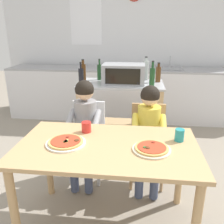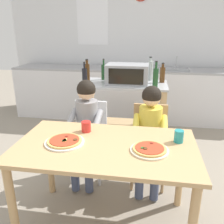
# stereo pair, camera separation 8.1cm
# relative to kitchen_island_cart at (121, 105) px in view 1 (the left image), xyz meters

# --- Properties ---
(ground_plane) EXTENTS (11.55, 11.55, 0.00)m
(ground_plane) POSITION_rel_kitchen_island_cart_xyz_m (0.02, -0.23, -0.59)
(ground_plane) COLOR gray
(back_wall_tiled) EXTENTS (4.57, 0.14, 2.70)m
(back_wall_tiled) POSITION_rel_kitchen_island_cart_xyz_m (0.01, 1.56, 0.76)
(back_wall_tiled) COLOR silver
(back_wall_tiled) RESTS_ON ground
(kitchen_counter) EXTENTS (4.12, 0.60, 1.09)m
(kitchen_counter) POSITION_rel_kitchen_island_cart_xyz_m (0.02, 1.15, -0.15)
(kitchen_counter) COLOR silver
(kitchen_counter) RESTS_ON ground
(kitchen_island_cart) EXTENTS (1.06, 0.57, 0.89)m
(kitchen_island_cart) POSITION_rel_kitchen_island_cart_xyz_m (0.00, 0.00, 0.00)
(kitchen_island_cart) COLOR #B7BABF
(kitchen_island_cart) RESTS_ON ground
(toaster_oven) EXTENTS (0.51, 0.34, 0.24)m
(toaster_oven) POSITION_rel_kitchen_island_cart_xyz_m (0.03, -0.03, 0.42)
(toaster_oven) COLOR #999BA0
(toaster_oven) RESTS_ON kitchen_island_cart
(bottle_slim_sauce) EXTENTS (0.06, 0.06, 0.27)m
(bottle_slim_sauce) POSITION_rel_kitchen_island_cart_xyz_m (-0.30, 0.17, 0.40)
(bottle_slim_sauce) COLOR #1E4723
(bottle_slim_sauce) RESTS_ON kitchen_island_cart
(bottle_dark_olive_oil) EXTENTS (0.06, 0.06, 0.31)m
(bottle_dark_olive_oil) POSITION_rel_kitchen_island_cart_xyz_m (0.37, -0.19, 0.42)
(bottle_dark_olive_oil) COLOR #1E4723
(bottle_dark_olive_oil) RESTS_ON kitchen_island_cart
(bottle_tall_green_wine) EXTENTS (0.07, 0.07, 0.29)m
(bottle_tall_green_wine) POSITION_rel_kitchen_island_cart_xyz_m (-0.47, -0.03, 0.42)
(bottle_tall_green_wine) COLOR #4C2D14
(bottle_tall_green_wine) RESTS_ON kitchen_island_cart
(bottle_clear_vinegar) EXTENTS (0.06, 0.06, 0.28)m
(bottle_clear_vinegar) POSITION_rel_kitchen_island_cart_xyz_m (-0.47, -0.17, 0.40)
(bottle_clear_vinegar) COLOR black
(bottle_clear_vinegar) RESTS_ON kitchen_island_cart
(bottle_brown_beer) EXTENTS (0.07, 0.07, 0.30)m
(bottle_brown_beer) POSITION_rel_kitchen_island_cart_xyz_m (0.31, 0.23, 0.43)
(bottle_brown_beer) COLOR #ADB7B2
(bottle_brown_beer) RESTS_ON kitchen_island_cart
(bottle_squat_spirits) EXTENTS (0.06, 0.06, 0.25)m
(bottle_squat_spirits) POSITION_rel_kitchen_island_cart_xyz_m (0.46, 0.12, 0.40)
(bottle_squat_spirits) COLOR #4C2D14
(bottle_squat_spirits) RESTS_ON kitchen_island_cart
(dining_table) EXTENTS (1.34, 0.77, 0.73)m
(dining_table) POSITION_rel_kitchen_island_cart_xyz_m (0.02, -1.38, 0.03)
(dining_table) COLOR tan
(dining_table) RESTS_ON ground
(dining_chair_left) EXTENTS (0.36, 0.36, 0.81)m
(dining_chair_left) POSITION_rel_kitchen_island_cart_xyz_m (-0.29, -0.69, -0.11)
(dining_chair_left) COLOR silver
(dining_chair_left) RESTS_ON ground
(dining_chair_right) EXTENTS (0.36, 0.36, 0.81)m
(dining_chair_right) POSITION_rel_kitchen_island_cart_xyz_m (0.34, -0.71, -0.11)
(dining_chair_right) COLOR tan
(dining_chair_right) RESTS_ON ground
(child_in_grey_shirt) EXTENTS (0.32, 0.42, 1.06)m
(child_in_grey_shirt) POSITION_rel_kitchen_island_cart_xyz_m (-0.29, -0.81, 0.08)
(child_in_grey_shirt) COLOR #424C6B
(child_in_grey_shirt) RESTS_ON ground
(child_in_yellow_shirt) EXTENTS (0.32, 0.42, 1.03)m
(child_in_yellow_shirt) POSITION_rel_kitchen_island_cart_xyz_m (0.34, -0.83, 0.06)
(child_in_yellow_shirt) COLOR #424C6B
(child_in_yellow_shirt) RESTS_ON ground
(pizza_plate_white) EXTENTS (0.29, 0.29, 0.03)m
(pizza_plate_white) POSITION_rel_kitchen_island_cart_xyz_m (-0.29, -1.41, 0.15)
(pizza_plate_white) COLOR white
(pizza_plate_white) RESTS_ON dining_table
(pizza_plate_cream) EXTENTS (0.27, 0.27, 0.03)m
(pizza_plate_cream) POSITION_rel_kitchen_island_cart_xyz_m (0.34, -1.43, 0.15)
(pizza_plate_cream) COLOR beige
(pizza_plate_cream) RESTS_ON dining_table
(drinking_cup_red) EXTENTS (0.08, 0.08, 0.09)m
(drinking_cup_red) POSITION_rel_kitchen_island_cart_xyz_m (-0.19, -1.18, 0.18)
(drinking_cup_red) COLOR red
(drinking_cup_red) RESTS_ON dining_table
(drinking_cup_teal) EXTENTS (0.07, 0.07, 0.09)m
(drinking_cup_teal) POSITION_rel_kitchen_island_cart_xyz_m (0.55, -1.26, 0.19)
(drinking_cup_teal) COLOR teal
(drinking_cup_teal) RESTS_ON dining_table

